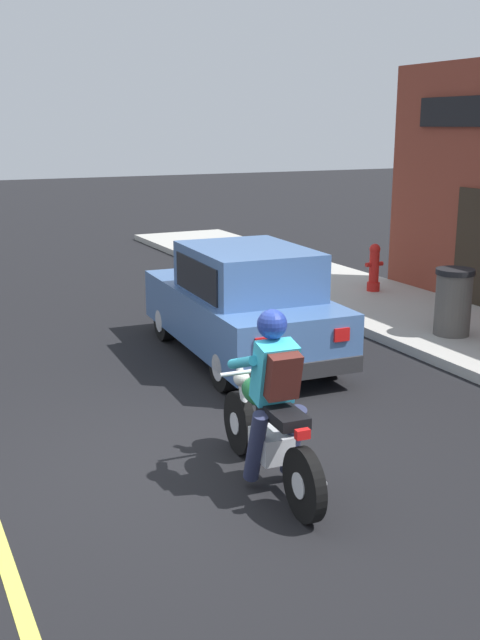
% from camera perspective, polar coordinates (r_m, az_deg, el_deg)
% --- Properties ---
extents(ground_plane, '(80.00, 80.00, 0.00)m').
position_cam_1_polar(ground_plane, '(7.30, -4.42, -10.78)').
color(ground_plane, black).
extents(sidewalk_curb, '(2.60, 22.00, 0.14)m').
position_cam_1_polar(sidewalk_curb, '(12.43, 14.07, -0.06)').
color(sidewalk_curb, '#ADAAA3').
rests_on(sidewalk_curb, ground).
extents(motorcycle_with_rider, '(0.59, 2.02, 1.62)m').
position_cam_1_polar(motorcycle_with_rider, '(6.62, 2.34, -7.10)').
color(motorcycle_with_rider, black).
rests_on(motorcycle_with_rider, ground).
extents(car_hatchback, '(1.84, 3.86, 1.57)m').
position_cam_1_polar(car_hatchback, '(10.20, 0.17, 1.23)').
color(car_hatchback, black).
rests_on(car_hatchback, ground).
extents(trash_bin, '(0.56, 0.56, 0.98)m').
position_cam_1_polar(trash_bin, '(11.34, 15.94, 1.36)').
color(trash_bin, '#514C47').
rests_on(trash_bin, sidewalk_curb).
extents(fire_hydrant, '(0.36, 0.24, 0.88)m').
position_cam_1_polar(fire_hydrant, '(14.07, 10.18, 3.93)').
color(fire_hydrant, red).
rests_on(fire_hydrant, sidewalk_curb).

